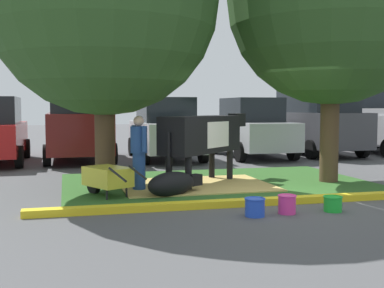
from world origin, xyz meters
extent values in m
plane|color=#4C4C4F|center=(0.00, 0.00, 0.00)|extent=(80.00, 80.00, 0.00)
cube|color=#2D5B23|center=(-0.53, 1.94, 0.01)|extent=(6.81, 4.69, 0.02)
cube|color=yellow|center=(-0.53, -0.55, 0.06)|extent=(8.01, 0.24, 0.12)
cube|color=tan|center=(-1.13, 1.71, 0.03)|extent=(3.22, 2.42, 0.04)
cylinder|color=#4C3823|center=(-3.04, 1.95, 1.12)|extent=(0.42, 0.42, 2.25)
sphere|color=#2D5123|center=(-3.04, 1.95, 3.92)|extent=(4.78, 4.78, 4.78)
cylinder|color=#4C3823|center=(1.97, 1.55, 1.23)|extent=(0.42, 0.42, 2.46)
sphere|color=#2D5123|center=(1.97, 1.55, 4.11)|extent=(4.70, 4.70, 4.70)
cube|color=black|center=(-0.95, 1.91, 1.12)|extent=(2.18, 2.06, 0.80)
cube|color=white|center=(-0.84, 2.01, 1.12)|extent=(1.15, 1.14, 0.56)
cylinder|color=black|center=(0.03, 2.80, 1.22)|extent=(0.68, 0.66, 0.58)
cube|color=black|center=(0.27, 3.02, 1.40)|extent=(0.50, 0.49, 0.32)
cube|color=white|center=(0.42, 3.15, 1.36)|extent=(0.22, 0.23, 0.20)
cylinder|color=black|center=(-0.48, 2.67, 0.36)|extent=(0.14, 0.14, 0.72)
cylinder|color=black|center=(-0.15, 2.31, 0.36)|extent=(0.14, 0.14, 0.72)
cylinder|color=black|center=(-1.76, 1.51, 0.36)|extent=(0.14, 0.14, 0.72)
cylinder|color=black|center=(-1.43, 1.15, 0.36)|extent=(0.14, 0.14, 0.72)
cylinder|color=black|center=(-1.84, 1.11, 0.87)|extent=(0.06, 0.06, 0.70)
ellipsoid|color=black|center=(-1.89, 0.66, 0.24)|extent=(1.20, 0.95, 0.48)
cube|color=black|center=(-1.36, 0.95, 0.26)|extent=(0.34, 0.31, 0.22)
cube|color=silver|center=(-1.26, 1.01, 0.26)|extent=(0.10, 0.12, 0.16)
cylinder|color=black|center=(-1.67, 0.99, 0.06)|extent=(0.35, 0.26, 0.10)
cylinder|color=#23478C|center=(-2.40, 1.41, 0.39)|extent=(0.26, 0.26, 0.79)
cylinder|color=#23478C|center=(-2.40, 1.41, 1.06)|extent=(0.34, 0.34, 0.54)
sphere|color=beige|center=(-2.40, 1.41, 1.43)|extent=(0.21, 0.21, 0.21)
cylinder|color=#23478C|center=(-2.48, 1.62, 1.08)|extent=(0.09, 0.09, 0.51)
cylinder|color=#23478C|center=(-2.33, 1.21, 1.08)|extent=(0.09, 0.09, 0.51)
cube|color=gold|center=(-3.08, 0.88, 0.40)|extent=(0.96, 1.08, 0.36)
cylinder|color=black|center=(-3.32, 1.32, 0.18)|extent=(0.26, 0.36, 0.36)
cylinder|color=black|center=(-3.13, 0.51, 0.12)|extent=(0.04, 0.04, 0.24)
cylinder|color=black|center=(-2.74, 0.72, 0.12)|extent=(0.04, 0.04, 0.24)
cylinder|color=black|center=(-2.96, 0.20, 0.52)|extent=(0.29, 0.48, 0.23)
cylinder|color=black|center=(-2.58, 0.41, 0.52)|extent=(0.29, 0.48, 0.23)
cylinder|color=blue|center=(-0.98, -1.37, 0.14)|extent=(0.31, 0.31, 0.28)
torus|color=blue|center=(-0.98, -1.37, 0.28)|extent=(0.33, 0.33, 0.02)
cylinder|color=#EA3893|center=(-0.40, -1.31, 0.15)|extent=(0.28, 0.28, 0.29)
torus|color=#EA3893|center=(-0.40, -1.31, 0.29)|extent=(0.31, 0.31, 0.02)
cylinder|color=green|center=(0.40, -1.35, 0.12)|extent=(0.30, 0.30, 0.24)
torus|color=green|center=(0.40, -1.35, 0.24)|extent=(0.32, 0.32, 0.02)
cylinder|color=black|center=(-5.12, 8.89, 0.32)|extent=(0.22, 0.64, 0.64)
cylinder|color=black|center=(-5.11, 6.03, 0.32)|extent=(0.22, 0.64, 0.64)
cube|color=maroon|center=(-3.42, 7.79, 0.92)|extent=(1.91, 4.60, 1.20)
cube|color=black|center=(-3.42, 7.79, 2.02)|extent=(1.68, 3.20, 1.00)
cylinder|color=black|center=(-4.37, 9.28, 0.32)|extent=(0.22, 0.64, 0.64)
cylinder|color=black|center=(-2.47, 9.29, 0.32)|extent=(0.22, 0.64, 0.64)
cylinder|color=black|center=(-4.37, 6.29, 0.32)|extent=(0.22, 0.64, 0.64)
cylinder|color=black|center=(-2.47, 6.30, 0.32)|extent=(0.22, 0.64, 0.64)
cube|color=silver|center=(-0.65, 7.44, 0.77)|extent=(1.81, 4.40, 0.90)
cube|color=black|center=(-0.65, 7.44, 1.62)|extent=(1.59, 2.20, 0.80)
cylinder|color=black|center=(-1.55, 8.86, 0.32)|extent=(0.22, 0.64, 0.64)
cylinder|color=black|center=(0.25, 8.87, 0.32)|extent=(0.22, 0.64, 0.64)
cylinder|color=black|center=(-1.55, 6.00, 0.32)|extent=(0.22, 0.64, 0.64)
cylinder|color=black|center=(0.25, 6.01, 0.32)|extent=(0.22, 0.64, 0.64)
cube|color=#B7B7BC|center=(2.33, 7.37, 0.77)|extent=(1.81, 4.40, 0.90)
cube|color=black|center=(2.33, 7.37, 1.62)|extent=(1.59, 2.20, 0.80)
cylinder|color=black|center=(1.43, 8.80, 0.32)|extent=(0.22, 0.64, 0.64)
cylinder|color=black|center=(3.23, 8.81, 0.32)|extent=(0.22, 0.64, 0.64)
cylinder|color=black|center=(1.43, 5.94, 0.32)|extent=(0.22, 0.64, 0.64)
cylinder|color=black|center=(3.23, 5.95, 0.32)|extent=(0.22, 0.64, 0.64)
cube|color=#3D3D42|center=(4.94, 7.67, 0.92)|extent=(1.91, 4.60, 1.20)
cube|color=black|center=(4.94, 7.67, 2.02)|extent=(1.68, 3.20, 1.00)
cylinder|color=black|center=(3.98, 9.17, 0.32)|extent=(0.22, 0.64, 0.64)
cylinder|color=black|center=(5.88, 9.17, 0.32)|extent=(0.22, 0.64, 0.64)
cylinder|color=black|center=(3.99, 6.18, 0.32)|extent=(0.22, 0.64, 0.64)
cylinder|color=black|center=(5.89, 6.18, 0.32)|extent=(0.22, 0.64, 0.64)
cube|color=#B7B7BC|center=(7.71, 7.67, 0.87)|extent=(2.01, 5.40, 1.10)
cube|color=black|center=(7.71, 8.61, 1.92)|extent=(1.84, 1.80, 1.00)
cylinder|color=black|center=(6.71, 9.42, 0.32)|extent=(0.22, 0.64, 0.64)
cylinder|color=black|center=(8.71, 9.43, 0.32)|extent=(0.22, 0.64, 0.64)
camera|label=1|loc=(-3.85, -8.60, 1.72)|focal=46.53mm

